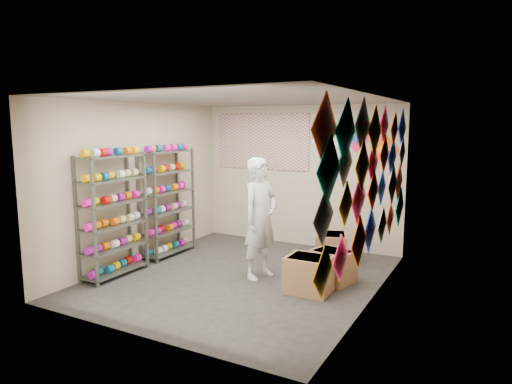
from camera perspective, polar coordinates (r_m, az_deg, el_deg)
The scene contains 12 objects.
ground at distance 7.18m, azimuth -1.87°, elevation -10.58°, with size 4.50×4.50×0.00m, color black.
room_walls at distance 6.82m, azimuth -1.94°, elevation 2.60°, with size 4.50×4.50×4.50m.
shelf_rack_front at distance 7.35m, azimuth -17.44°, elevation -2.84°, with size 0.40×1.10×1.90m, color #4C5147.
shelf_rack_back at distance 8.29m, azimuth -11.02°, elevation -1.34°, with size 0.40×1.10×1.90m, color #4C5147.
string_spools at distance 7.79m, azimuth -14.06°, elevation -1.36°, with size 0.12×2.36×0.12m.
kite_wall_display at distance 6.05m, azimuth 14.39°, elevation 1.80°, with size 0.06×4.38×2.04m.
back_wall_kites at distance 8.45m, azimuth 12.00°, elevation 6.09°, with size 1.62×0.02×0.76m.
poster at distance 9.13m, azimuth 0.77°, elevation 6.34°, with size 2.00×0.01×1.10m, color #6A4698.
shopkeeper at distance 6.94m, azimuth 0.54°, elevation -3.31°, with size 0.59×0.76×1.85m, color silver.
carton_a at distance 6.55m, azimuth 6.63°, elevation -10.18°, with size 0.61×0.51×0.51m, color brown.
carton_b at distance 7.00m, azimuth 9.54°, elevation -9.13°, with size 0.58×0.48×0.48m, color brown.
carton_c at distance 7.94m, azimuth 9.34°, elevation -6.92°, with size 0.52×0.57×0.50m, color brown.
Camera 1 is at (3.41, -5.86, 2.35)m, focal length 32.00 mm.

